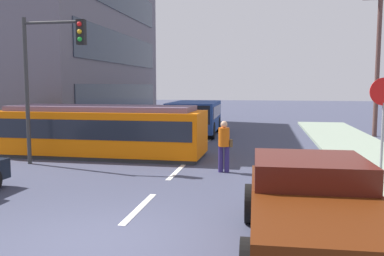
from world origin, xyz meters
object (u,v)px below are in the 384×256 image
streetcar_tram (102,130)px  utility_pole_mid (378,60)px  city_bus (195,116)px  pedestrian_crossing (224,143)px  pickup_truck_parked (313,208)px  stop_sign (384,108)px  traffic_light_mast (49,63)px

streetcar_tram → utility_pole_mid: utility_pole_mid is taller
city_bus → pedestrian_crossing: size_ratio=3.14×
streetcar_tram → city_bus: bearing=71.7°
city_bus → utility_pole_mid: (9.85, 1.07, 3.12)m
pedestrian_crossing → pickup_truck_parked: (2.08, -6.22, -0.15)m
stop_sign → city_bus: bearing=123.0°
city_bus → stop_sign: stop_sign is taller
pedestrian_crossing → pickup_truck_parked: 6.56m
pedestrian_crossing → traffic_light_mast: size_ratio=0.32×
pickup_truck_parked → traffic_light_mast: 10.80m
pedestrian_crossing → stop_sign: (4.44, -1.22, 1.25)m
city_bus → pickup_truck_parked: city_bus is taller
stop_sign → traffic_light_mast: (-10.59, 1.43, 1.38)m
city_bus → pickup_truck_parked: bearing=-73.6°
pedestrian_crossing → pickup_truck_parked: bearing=-71.6°
streetcar_tram → stop_sign: (9.51, -3.43, 1.15)m
pedestrian_crossing → traffic_light_mast: (-6.15, 0.21, 2.63)m
streetcar_tram → utility_pole_mid: size_ratio=1.02×
utility_pole_mid → stop_sign: bearing=-103.2°
traffic_light_mast → utility_pole_mid: utility_pole_mid is taller
city_bus → traffic_light_mast: bearing=-110.6°
city_bus → pedestrian_crossing: city_bus is taller
city_bus → utility_pole_mid: bearing=6.2°
pickup_truck_parked → utility_pole_mid: bearing=73.0°
city_bus → pedestrian_crossing: bearing=-74.9°
streetcar_tram → traffic_light_mast: (-1.08, -1.99, 2.53)m
pedestrian_crossing → pickup_truck_parked: pedestrian_crossing is taller
pedestrian_crossing → pickup_truck_parked: size_ratio=0.33×
pedestrian_crossing → traffic_light_mast: traffic_light_mast is taller
stop_sign → utility_pole_mid: 12.43m
streetcar_tram → stop_sign: size_ratio=2.82×
traffic_light_mast → utility_pole_mid: size_ratio=0.64×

